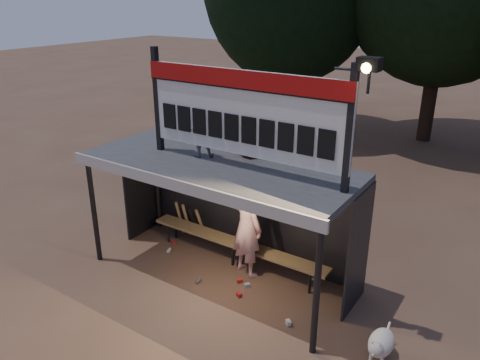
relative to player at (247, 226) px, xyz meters
name	(u,v)px	position (x,y,z in m)	size (l,w,h in m)	color
ground	(220,275)	(-0.37, -0.37, -1.01)	(80.00, 80.00, 0.00)	brown
player	(247,226)	(0.00, 0.00, 0.00)	(0.74, 0.48, 2.02)	white
child_a	(201,131)	(-0.82, -0.26, 1.79)	(0.46, 0.36, 0.95)	slate
child_b	(249,129)	(-0.10, 0.22, 1.82)	(0.50, 0.32, 1.02)	maroon
dugout_shelter	(226,183)	(-0.37, -0.13, 0.84)	(5.10, 2.08, 2.32)	#3F3F41
scoreboard_assembly	(244,111)	(0.19, -0.38, 2.31)	(4.10, 0.27, 1.99)	black
bench	(236,244)	(-0.37, 0.18, -0.58)	(4.00, 0.35, 0.48)	olive
dog	(381,344)	(2.92, -0.86, -0.73)	(0.36, 0.81, 0.49)	silver
bats	(190,221)	(-1.76, 0.45, -0.58)	(0.68, 0.35, 0.84)	#987547
litter	(231,278)	(-0.09, -0.39, -0.97)	(3.46, 1.49, 0.08)	#AF201E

